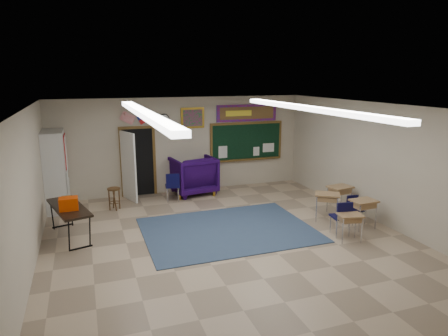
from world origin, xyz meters
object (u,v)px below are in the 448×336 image
object	(u,v)px
student_desk_front_left	(327,205)
folding_table	(70,220)
student_desk_front_right	(339,198)
wingback_armchair	(193,175)
wooden_stool	(114,198)

from	to	relation	value
student_desk_front_left	folding_table	bearing A→B (deg)	-156.30
student_desk_front_right	wingback_armchair	bearing A→B (deg)	127.50
wooden_stool	student_desk_front_right	bearing A→B (deg)	-21.68
folding_table	wooden_stool	world-z (taller)	folding_table
student_desk_front_left	folding_table	size ratio (longest dim) A/B	0.40
student_desk_front_left	folding_table	world-z (taller)	folding_table
wingback_armchair	student_desk_front_left	size ratio (longest dim) A/B	1.75
student_desk_front_right	wooden_stool	bearing A→B (deg)	149.31
wingback_armchair	folding_table	distance (m)	4.38
student_desk_front_right	wooden_stool	size ratio (longest dim) A/B	1.19
wooden_stool	wingback_armchair	bearing A→B (deg)	18.42
wingback_armchair	student_desk_front_left	distance (m)	4.39
student_desk_front_left	folding_table	distance (m)	6.27
wingback_armchair	wooden_stool	distance (m)	2.62
student_desk_front_right	wooden_stool	distance (m)	6.18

